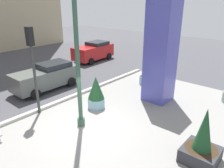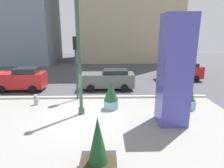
{
  "view_description": "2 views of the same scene",
  "coord_description": "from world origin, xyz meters",
  "px_view_note": "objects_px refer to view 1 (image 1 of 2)",
  "views": [
    {
      "loc": [
        -6.16,
        -6.96,
        5.73
      ],
      "look_at": [
        1.71,
        -0.16,
        1.73
      ],
      "focal_mm": 35.31,
      "sensor_mm": 36.0,
      "label": 1
    },
    {
      "loc": [
        1.44,
        -10.81,
        4.88
      ],
      "look_at": [
        1.75,
        0.07,
        1.93
      ],
      "focal_mm": 31.2,
      "sensor_mm": 36.0,
      "label": 2
    }
  ],
  "objects_px": {
    "art_pillar_blue": "(161,53)",
    "potted_plant_near_left": "(202,143)",
    "potted_plant_mid_plaza": "(147,71)",
    "car_curb_east": "(47,76)",
    "potted_plant_curbside": "(96,93)",
    "traffic_light_corner": "(32,57)",
    "car_intersection": "(94,51)",
    "lamp_post": "(78,59)"
  },
  "relations": [
    {
      "from": "lamp_post",
      "to": "traffic_light_corner",
      "type": "height_order",
      "value": "lamp_post"
    },
    {
      "from": "car_curb_east",
      "to": "lamp_post",
      "type": "bearing_deg",
      "value": -107.73
    },
    {
      "from": "potted_plant_mid_plaza",
      "to": "car_curb_east",
      "type": "bearing_deg",
      "value": 138.08
    },
    {
      "from": "potted_plant_near_left",
      "to": "car_intersection",
      "type": "distance_m",
      "value": 15.73
    },
    {
      "from": "traffic_light_corner",
      "to": "potted_plant_near_left",
      "type": "bearing_deg",
      "value": -76.93
    },
    {
      "from": "potted_plant_mid_plaza",
      "to": "car_curb_east",
      "type": "relative_size",
      "value": 0.54
    },
    {
      "from": "art_pillar_blue",
      "to": "potted_plant_mid_plaza",
      "type": "bearing_deg",
      "value": 47.69
    },
    {
      "from": "traffic_light_corner",
      "to": "car_curb_east",
      "type": "relative_size",
      "value": 1.0
    },
    {
      "from": "car_intersection",
      "to": "lamp_post",
      "type": "bearing_deg",
      "value": -137.59
    },
    {
      "from": "traffic_light_corner",
      "to": "car_curb_east",
      "type": "bearing_deg",
      "value": 48.41
    },
    {
      "from": "car_intersection",
      "to": "potted_plant_mid_plaza",
      "type": "bearing_deg",
      "value": -106.56
    },
    {
      "from": "art_pillar_blue",
      "to": "potted_plant_near_left",
      "type": "bearing_deg",
      "value": -133.59
    },
    {
      "from": "lamp_post",
      "to": "art_pillar_blue",
      "type": "xyz_separation_m",
      "value": [
        5.06,
        -1.28,
        -0.44
      ]
    },
    {
      "from": "potted_plant_mid_plaza",
      "to": "lamp_post",
      "type": "bearing_deg",
      "value": -174.47
    },
    {
      "from": "traffic_light_corner",
      "to": "car_intersection",
      "type": "xyz_separation_m",
      "value": [
        9.72,
        5.63,
        -2.15
      ]
    },
    {
      "from": "art_pillar_blue",
      "to": "car_intersection",
      "type": "distance_m",
      "value": 10.59
    },
    {
      "from": "potted_plant_near_left",
      "to": "potted_plant_curbside",
      "type": "distance_m",
      "value": 6.09
    },
    {
      "from": "potted_plant_curbside",
      "to": "traffic_light_corner",
      "type": "relative_size",
      "value": 0.41
    },
    {
      "from": "art_pillar_blue",
      "to": "car_intersection",
      "type": "xyz_separation_m",
      "value": [
        4.04,
        9.6,
        -1.94
      ]
    },
    {
      "from": "potted_plant_mid_plaza",
      "to": "car_intersection",
      "type": "distance_m",
      "value": 7.99
    },
    {
      "from": "art_pillar_blue",
      "to": "potted_plant_mid_plaza",
      "type": "height_order",
      "value": "art_pillar_blue"
    },
    {
      "from": "lamp_post",
      "to": "traffic_light_corner",
      "type": "bearing_deg",
      "value": 102.91
    },
    {
      "from": "lamp_post",
      "to": "potted_plant_near_left",
      "type": "bearing_deg",
      "value": -76.85
    },
    {
      "from": "art_pillar_blue",
      "to": "car_intersection",
      "type": "height_order",
      "value": "art_pillar_blue"
    },
    {
      "from": "car_curb_east",
      "to": "potted_plant_mid_plaza",
      "type": "bearing_deg",
      "value": -41.92
    },
    {
      "from": "potted_plant_near_left",
      "to": "potted_plant_curbside",
      "type": "relative_size",
      "value": 1.2
    },
    {
      "from": "potted_plant_mid_plaza",
      "to": "car_curb_east",
      "type": "height_order",
      "value": "potted_plant_mid_plaza"
    },
    {
      "from": "art_pillar_blue",
      "to": "traffic_light_corner",
      "type": "distance_m",
      "value": 6.93
    },
    {
      "from": "potted_plant_mid_plaza",
      "to": "potted_plant_near_left",
      "type": "height_order",
      "value": "potted_plant_mid_plaza"
    },
    {
      "from": "art_pillar_blue",
      "to": "car_intersection",
      "type": "relative_size",
      "value": 1.33
    },
    {
      "from": "potted_plant_curbside",
      "to": "traffic_light_corner",
      "type": "height_order",
      "value": "traffic_light_corner"
    },
    {
      "from": "traffic_light_corner",
      "to": "car_curb_east",
      "type": "height_order",
      "value": "traffic_light_corner"
    },
    {
      "from": "lamp_post",
      "to": "potted_plant_curbside",
      "type": "height_order",
      "value": "lamp_post"
    },
    {
      "from": "lamp_post",
      "to": "car_curb_east",
      "type": "distance_m",
      "value": 6.05
    },
    {
      "from": "potted_plant_near_left",
      "to": "car_curb_east",
      "type": "height_order",
      "value": "potted_plant_near_left"
    },
    {
      "from": "car_intersection",
      "to": "traffic_light_corner",
      "type": "bearing_deg",
      "value": -149.91
    },
    {
      "from": "art_pillar_blue",
      "to": "car_intersection",
      "type": "bearing_deg",
      "value": 67.15
    },
    {
      "from": "traffic_light_corner",
      "to": "potted_plant_curbside",
      "type": "bearing_deg",
      "value": -38.34
    },
    {
      "from": "traffic_light_corner",
      "to": "potted_plant_mid_plaza",
      "type": "bearing_deg",
      "value": -15.19
    },
    {
      "from": "potted_plant_curbside",
      "to": "traffic_light_corner",
      "type": "distance_m",
      "value": 3.79
    },
    {
      "from": "potted_plant_curbside",
      "to": "traffic_light_corner",
      "type": "bearing_deg",
      "value": 141.66
    },
    {
      "from": "lamp_post",
      "to": "potted_plant_curbside",
      "type": "xyz_separation_m",
      "value": [
        1.82,
        0.76,
        -2.4
      ]
    }
  ]
}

